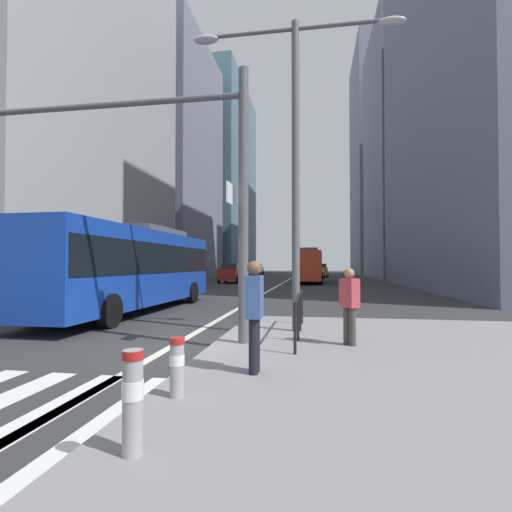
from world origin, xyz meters
TOP-DOWN VIEW (x-y plane):
  - ground_plane at (0.00, 20.00)m, footprint 160.00×160.00m
  - median_island at (5.50, -1.00)m, footprint 9.00×10.00m
  - lane_centre_line at (0.00, 30.00)m, footprint 0.20×80.00m
  - office_tower_left_near at (-16.00, 15.83)m, footprint 11.91×19.73m
  - office_tower_left_mid at (-16.00, 38.26)m, footprint 10.52×17.19m
  - office_tower_left_far at (-16.00, 62.08)m, footprint 11.98×25.07m
  - office_tower_right_near at (17.00, 20.82)m, footprint 12.86×24.99m
  - office_tower_right_mid at (17.00, 44.14)m, footprint 12.56×17.14m
  - office_tower_right_far at (17.00, 65.50)m, footprint 12.77×18.67m
  - city_bus_blue_oncoming at (-3.85, 5.42)m, footprint 2.81×11.04m
  - sedan_white_oncoming at (-6.84, 5.39)m, footprint 2.11×4.33m
  - city_bus_red_receding at (2.57, 30.25)m, footprint 2.87×11.43m
  - car_oncoming_mid at (-7.29, 58.55)m, footprint 2.11×4.47m
  - car_receding_near at (3.95, 47.11)m, footprint 2.12×4.48m
  - car_receding_far at (3.32, 42.83)m, footprint 2.12×4.27m
  - car_oncoming_far at (-5.12, 28.19)m, footprint 2.09×4.20m
  - traffic_signal_gantry at (-0.79, -0.21)m, footprint 7.14×0.65m
  - street_lamp_post at (2.69, 1.44)m, footprint 5.50×0.32m
  - bollard_front at (1.57, -5.00)m, footprint 0.20×0.20m
  - bollard_left at (1.43, -3.55)m, footprint 0.20×0.20m
  - pedestrian_railing at (2.80, 0.80)m, footprint 0.06×3.76m
  - pedestrian_waiting at (3.89, -0.06)m, footprint 0.42×0.45m
  - pedestrian_walking at (2.24, -2.36)m, footprint 0.24×0.38m

SIDE VIEW (x-z plane):
  - ground_plane at x=0.00m, z-range 0.00..0.00m
  - lane_centre_line at x=0.00m, z-range 0.00..0.01m
  - median_island at x=5.50m, z-range 0.00..0.15m
  - bollard_left at x=1.43m, z-range 0.20..0.95m
  - bollard_front at x=1.57m, z-range 0.20..1.13m
  - pedestrian_railing at x=2.80m, z-range 0.37..1.35m
  - car_oncoming_far at x=-5.12m, z-range 0.02..1.96m
  - car_receding_far at x=3.32m, z-range 0.02..1.96m
  - sedan_white_oncoming at x=-6.84m, z-range 0.02..1.96m
  - car_oncoming_mid at x=-7.29m, z-range 0.02..1.96m
  - car_receding_near at x=3.95m, z-range 0.02..1.96m
  - pedestrian_waiting at x=3.89m, z-range 0.23..1.84m
  - pedestrian_walking at x=2.24m, z-range 0.25..2.00m
  - city_bus_blue_oncoming at x=-3.85m, z-range 0.14..3.54m
  - city_bus_red_receding at x=2.57m, z-range 0.14..3.54m
  - traffic_signal_gantry at x=-0.79m, z-range 1.16..7.16m
  - street_lamp_post at x=2.69m, z-range 1.28..9.28m
  - office_tower_left_near at x=-16.00m, z-range 0.00..30.42m
  - office_tower_left_mid at x=-16.00m, z-range 0.00..30.73m
  - office_tower_right_mid at x=17.00m, z-range 0.00..33.27m
  - office_tower_right_near at x=17.00m, z-range 0.00..33.81m
  - office_tower_left_far at x=-16.00m, z-range 0.00..36.22m
  - office_tower_right_far at x=17.00m, z-range 0.00..42.50m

